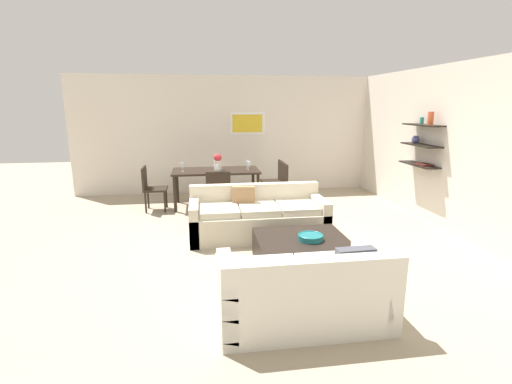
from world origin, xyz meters
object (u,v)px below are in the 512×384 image
object	(u,v)px
sofa_beige	(258,218)
dining_table	(216,173)
dining_chair_right_far	(276,178)
wine_glass_right_far	(247,163)
dining_chair_foot	(218,191)
loveseat_white	(304,292)
decorative_bowl	(311,237)
coffee_table	(302,252)
wine_glass_foot	(217,167)
dining_chair_left_near	(151,186)
centerpiece_vase	(218,162)
wine_glass_right_near	(249,164)
wine_glass_left_near	(183,165)
dining_chair_right_near	(279,182)

from	to	relation	value
sofa_beige	dining_table	world-z (taller)	sofa_beige
dining_chair_right_far	wine_glass_right_far	xyz separation A→B (m)	(-0.62, -0.09, 0.35)
dining_chair_foot	sofa_beige	bearing A→B (deg)	-62.25
loveseat_white	wine_glass_right_far	xyz separation A→B (m)	(0.00, 4.46, 0.57)
decorative_bowl	coffee_table	bearing A→B (deg)	143.96
wine_glass_right_far	wine_glass_foot	bearing A→B (deg)	-144.13
dining_table	dining_chair_foot	world-z (taller)	dining_chair_foot
coffee_table	decorative_bowl	distance (m)	0.25
dining_chair_foot	dining_chair_left_near	bearing A→B (deg)	153.37
dining_chair_left_near	wine_glass_right_far	size ratio (longest dim) A/B	5.55
loveseat_white	centerpiece_vase	world-z (taller)	centerpiece_vase
coffee_table	dining_chair_foot	distance (m)	2.53
wine_glass_right_near	wine_glass_left_near	bearing A→B (deg)	180.00
dining_chair_right_far	wine_glass_left_near	world-z (taller)	wine_glass_left_near
coffee_table	wine_glass_right_near	bearing A→B (deg)	95.76
wine_glass_right_near	dining_chair_foot	bearing A→B (deg)	-132.02
centerpiece_vase	dining_chair_right_near	bearing A→B (deg)	-7.28
dining_chair_foot	centerpiece_vase	bearing A→B (deg)	87.13
loveseat_white	decorative_bowl	world-z (taller)	loveseat_white
dining_chair_right_near	dining_chair_left_near	distance (m)	2.56
dining_chair_right_far	wine_glass_right_near	bearing A→B (deg)	-154.40
dining_table	centerpiece_vase	size ratio (longest dim) A/B	5.20
loveseat_white	dining_chair_right_far	distance (m)	4.59
dining_table	wine_glass_right_far	world-z (taller)	wine_glass_right_far
loveseat_white	dining_chair_right_near	xyz separation A→B (m)	(0.63, 4.16, 0.21)
loveseat_white	coffee_table	world-z (taller)	loveseat_white
loveseat_white	centerpiece_vase	size ratio (longest dim) A/B	4.77
centerpiece_vase	coffee_table	bearing A→B (deg)	-73.49
loveseat_white	sofa_beige	bearing A→B (deg)	91.96
decorative_bowl	wine_glass_left_near	bearing A→B (deg)	118.78
coffee_table	dining_chair_right_far	distance (m)	3.38
dining_table	dining_chair_right_near	size ratio (longest dim) A/B	1.99
loveseat_white	dining_chair_right_far	size ratio (longest dim) A/B	1.83
decorative_bowl	dining_chair_left_near	xyz separation A→B (m)	(-2.33, 3.02, 0.08)
dining_chair_right_far	wine_glass_right_far	bearing A→B (deg)	-172.08
wine_glass_right_near	loveseat_white	bearing A→B (deg)	-90.05
dining_table	wine_glass_foot	world-z (taller)	wine_glass_foot
dining_table	wine_glass_left_near	bearing A→B (deg)	-170.82
dining_chair_foot	wine_glass_right_far	world-z (taller)	wine_glass_right_far
dining_chair_left_near	wine_glass_left_near	distance (m)	0.73
dining_table	dining_chair_foot	distance (m)	0.85
coffee_table	wine_glass_right_near	size ratio (longest dim) A/B	6.59
wine_glass_right_far	wine_glass_foot	world-z (taller)	wine_glass_foot
dining_chair_right_far	coffee_table	bearing A→B (deg)	-95.42
decorative_bowl	dining_chair_foot	xyz separation A→B (m)	(-1.05, 2.38, 0.08)
coffee_table	wine_glass_left_near	distance (m)	3.52
dining_table	dining_chair_right_far	size ratio (longest dim) A/B	1.99
dining_chair_right_near	wine_glass_left_near	xyz separation A→B (m)	(-1.94, 0.09, 0.37)
dining_chair_foot	wine_glass_right_far	distance (m)	1.20
sofa_beige	loveseat_white	xyz separation A→B (m)	(0.08, -2.43, 0.00)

